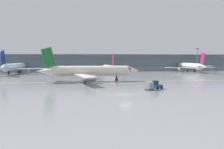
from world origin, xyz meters
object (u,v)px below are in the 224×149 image
gate_airplane_2 (190,66)px  gate_airplane_1 (108,68)px  apron_light_mast_1 (197,58)px  gate_airplane_0 (15,67)px  cargo_dolly_lead (149,86)px  baggage_tug (157,85)px  taxiing_regional_jet (90,71)px

gate_airplane_2 → gate_airplane_1: bearing=91.5°
apron_light_mast_1 → gate_airplane_0: bearing=-175.0°
gate_airplane_2 → cargo_dolly_lead: bearing=144.9°
gate_airplane_0 → baggage_tug: 76.64m
gate_airplane_0 → gate_airplane_2: gate_airplane_0 is taller
gate_airplane_0 → baggage_tug: bearing=-135.9°
gate_airplane_1 → apron_light_mast_1: size_ratio=2.00×
gate_airplane_0 → gate_airplane_2: bearing=-85.6°
gate_airplane_1 → cargo_dolly_lead: (1.41, -59.94, -1.52)m
baggage_tug → apron_light_mast_1: (50.14, 67.36, 6.28)m
baggage_tug → apron_light_mast_1: 84.21m
cargo_dolly_lead → apron_light_mast_1: bearing=23.1°
gate_airplane_0 → apron_light_mast_1: apron_light_mast_1 is taller
gate_airplane_0 → cargo_dolly_lead: 76.19m
gate_airplane_1 → apron_light_mast_1: (53.98, 8.80, 4.60)m
cargo_dolly_lead → gate_airplane_0: bearing=98.3°
gate_airplane_0 → cargo_dolly_lead: (46.73, -60.13, -2.22)m
baggage_tug → gate_airplane_1: bearing=64.2°
taxiing_regional_jet → gate_airplane_2: bearing=37.5°
gate_airplane_2 → taxiing_regional_jet: 69.01m
gate_airplane_0 → taxiing_regional_jet: taxiing_regional_jet is taller
gate_airplane_0 → baggage_tug: size_ratio=11.16×
gate_airplane_2 → cargo_dolly_lead: gate_airplane_2 is taller
baggage_tug → cargo_dolly_lead: baggage_tug is taller
gate_airplane_1 → taxiing_regional_jet: size_ratio=0.77×
gate_airplane_1 → taxiing_regional_jet: taxiing_regional_jet is taller
taxiing_regional_jet → apron_light_mast_1: bearing=38.7°
cargo_dolly_lead → baggage_tug: bearing=-0.0°
taxiing_regional_jet → cargo_dolly_lead: size_ratio=12.83×
taxiing_regional_jet → cargo_dolly_lead: (13.11, -21.31, -2.28)m
taxiing_regional_jet → apron_light_mast_1: apron_light_mast_1 is taller
gate_airplane_1 → apron_light_mast_1: apron_light_mast_1 is taller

